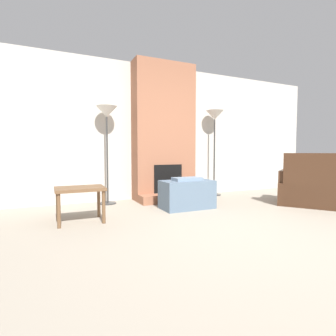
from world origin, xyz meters
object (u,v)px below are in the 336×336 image
object	(u,v)px
ottoman	(187,194)
side_table	(80,193)
floor_lamp_left	(107,119)
floor_lamp_right	(215,122)
armchair	(310,189)

from	to	relation	value
ottoman	side_table	distance (m)	1.68
side_table	floor_lamp_left	world-z (taller)	floor_lamp_left
floor_lamp_right	floor_lamp_left	bearing A→B (deg)	180.00
armchair	floor_lamp_right	bearing A→B (deg)	-6.31
ottoman	floor_lamp_right	bearing A→B (deg)	38.34
floor_lamp_left	floor_lamp_right	bearing A→B (deg)	0.00
floor_lamp_right	ottoman	bearing A→B (deg)	-141.66
armchair	floor_lamp_right	size ratio (longest dim) A/B	0.71
floor_lamp_left	floor_lamp_right	xyz separation A→B (m)	(2.24, 0.00, 0.06)
armchair	side_table	size ratio (longest dim) A/B	2.07
armchair	floor_lamp_left	world-z (taller)	floor_lamp_left
armchair	floor_lamp_right	xyz separation A→B (m)	(-0.89, 1.57, 1.26)
armchair	side_table	world-z (taller)	armchair
ottoman	floor_lamp_right	size ratio (longest dim) A/B	0.47
ottoman	side_table	world-z (taller)	ottoman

